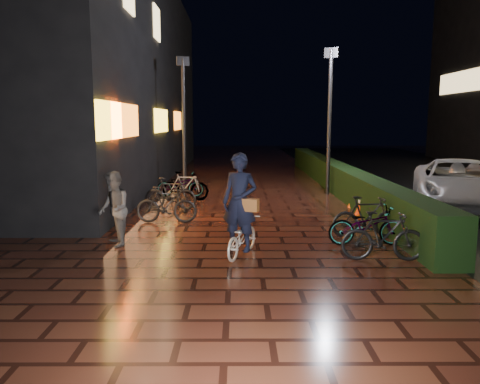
{
  "coord_description": "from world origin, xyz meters",
  "views": [
    {
      "loc": [
        -0.4,
        -9.69,
        2.59
      ],
      "look_at": [
        -0.37,
        0.09,
        1.1
      ],
      "focal_mm": 35.0,
      "sensor_mm": 36.0,
      "label": 1
    }
  ],
  "objects_px": {
    "van": "(458,184)",
    "traffic_barrier": "(358,200)",
    "bystander_person": "(114,209)",
    "cyclist": "(241,218)",
    "cart_assembly": "(382,205)"
  },
  "relations": [
    {
      "from": "cyclist",
      "to": "bystander_person",
      "type": "bearing_deg",
      "value": 163.79
    },
    {
      "from": "bystander_person",
      "to": "cart_assembly",
      "type": "height_order",
      "value": "bystander_person"
    },
    {
      "from": "van",
      "to": "cyclist",
      "type": "bearing_deg",
      "value": -123.31
    },
    {
      "from": "cyclist",
      "to": "traffic_barrier",
      "type": "bearing_deg",
      "value": 53.07
    },
    {
      "from": "van",
      "to": "traffic_barrier",
      "type": "height_order",
      "value": "van"
    },
    {
      "from": "bystander_person",
      "to": "van",
      "type": "height_order",
      "value": "bystander_person"
    },
    {
      "from": "bystander_person",
      "to": "cyclist",
      "type": "xyz_separation_m",
      "value": [
        2.63,
        -0.76,
        -0.04
      ]
    },
    {
      "from": "cart_assembly",
      "to": "cyclist",
      "type": "bearing_deg",
      "value": -142.06
    },
    {
      "from": "cyclist",
      "to": "traffic_barrier",
      "type": "height_order",
      "value": "cyclist"
    },
    {
      "from": "van",
      "to": "cyclist",
      "type": "distance_m",
      "value": 8.27
    },
    {
      "from": "bystander_person",
      "to": "traffic_barrier",
      "type": "distance_m",
      "value": 7.16
    },
    {
      "from": "van",
      "to": "traffic_barrier",
      "type": "distance_m",
      "value": 3.17
    },
    {
      "from": "van",
      "to": "traffic_barrier",
      "type": "bearing_deg",
      "value": -151.75
    },
    {
      "from": "bystander_person",
      "to": "cart_assembly",
      "type": "bearing_deg",
      "value": 83.99
    },
    {
      "from": "van",
      "to": "traffic_barrier",
      "type": "relative_size",
      "value": 3.31
    }
  ]
}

